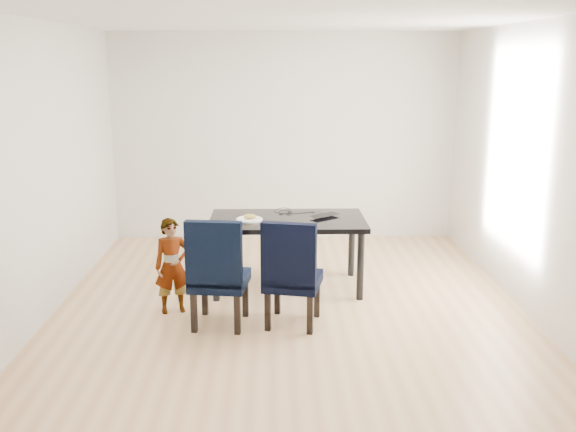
{
  "coord_description": "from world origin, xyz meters",
  "views": [
    {
      "loc": [
        -0.14,
        -5.93,
        2.34
      ],
      "look_at": [
        0.0,
        0.2,
        0.85
      ],
      "focal_mm": 40.0,
      "sensor_mm": 36.0,
      "label": 1
    }
  ],
  "objects_px": {
    "chair_left": "(220,271)",
    "chair_right": "(293,271)",
    "plate": "(249,219)",
    "laptop": "(322,215)",
    "child": "(172,266)",
    "dining_table": "(287,253)"
  },
  "relations": [
    {
      "from": "dining_table",
      "to": "plate",
      "type": "distance_m",
      "value": 0.55
    },
    {
      "from": "laptop",
      "to": "chair_left",
      "type": "bearing_deg",
      "value": 9.05
    },
    {
      "from": "chair_left",
      "to": "plate",
      "type": "xyz_separation_m",
      "value": [
        0.24,
        0.9,
        0.25
      ]
    },
    {
      "from": "chair_right",
      "to": "plate",
      "type": "relative_size",
      "value": 3.65
    },
    {
      "from": "chair_right",
      "to": "child",
      "type": "bearing_deg",
      "value": 177.3
    },
    {
      "from": "dining_table",
      "to": "chair_left",
      "type": "distance_m",
      "value": 1.15
    },
    {
      "from": "dining_table",
      "to": "chair_left",
      "type": "height_order",
      "value": "chair_left"
    },
    {
      "from": "plate",
      "to": "child",
      "type": "bearing_deg",
      "value": -140.17
    },
    {
      "from": "dining_table",
      "to": "child",
      "type": "relative_size",
      "value": 1.75
    },
    {
      "from": "child",
      "to": "plate",
      "type": "relative_size",
      "value": 3.34
    },
    {
      "from": "chair_left",
      "to": "plate",
      "type": "height_order",
      "value": "chair_left"
    },
    {
      "from": "dining_table",
      "to": "laptop",
      "type": "relative_size",
      "value": 4.92
    },
    {
      "from": "plate",
      "to": "laptop",
      "type": "height_order",
      "value": "laptop"
    },
    {
      "from": "plate",
      "to": "laptop",
      "type": "distance_m",
      "value": 0.77
    },
    {
      "from": "dining_table",
      "to": "laptop",
      "type": "xyz_separation_m",
      "value": [
        0.36,
        0.09,
        0.39
      ]
    },
    {
      "from": "dining_table",
      "to": "laptop",
      "type": "distance_m",
      "value": 0.54
    },
    {
      "from": "dining_table",
      "to": "child",
      "type": "height_order",
      "value": "child"
    },
    {
      "from": "chair_right",
      "to": "child",
      "type": "relative_size",
      "value": 1.09
    },
    {
      "from": "chair_left",
      "to": "chair_right",
      "type": "height_order",
      "value": "chair_left"
    },
    {
      "from": "dining_table",
      "to": "chair_left",
      "type": "relative_size",
      "value": 1.57
    },
    {
      "from": "dining_table",
      "to": "chair_left",
      "type": "xyz_separation_m",
      "value": [
        -0.63,
        -0.96,
        0.13
      ]
    },
    {
      "from": "child",
      "to": "laptop",
      "type": "bearing_deg",
      "value": 9.28
    }
  ]
}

